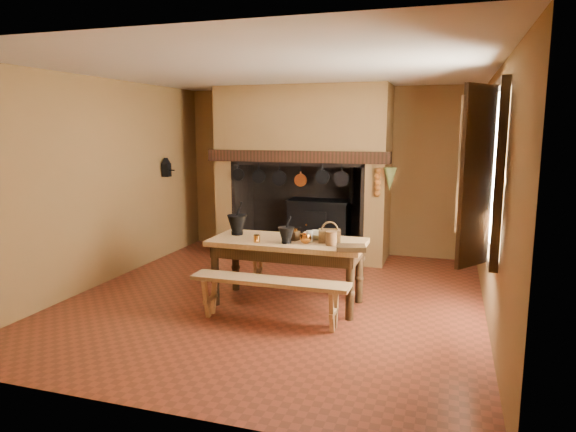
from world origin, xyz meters
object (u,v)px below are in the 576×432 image
(iron_range, at_px, (320,226))
(mixing_bowl, at_px, (317,235))
(wicker_basket, at_px, (330,235))
(coffee_grinder, at_px, (294,235))
(bench_front, at_px, (270,290))
(work_table, at_px, (288,250))

(iron_range, xyz_separation_m, mixing_bowl, (0.57, -2.39, 0.36))
(iron_range, xyz_separation_m, wicker_basket, (0.75, -2.53, 0.40))
(coffee_grinder, bearing_deg, bench_front, -77.64)
(work_table, xyz_separation_m, coffee_grinder, (0.08, -0.01, 0.19))
(iron_range, height_order, mixing_bowl, iron_range)
(work_table, bearing_deg, iron_range, 95.46)
(work_table, relative_size, bench_front, 1.04)
(coffee_grinder, bearing_deg, wicker_basket, 24.48)
(iron_range, distance_m, coffee_grinder, 2.62)
(work_table, height_order, bench_front, work_table)
(iron_range, distance_m, work_table, 2.58)
(coffee_grinder, height_order, wicker_basket, wicker_basket)
(iron_range, bearing_deg, bench_front, -85.66)
(mixing_bowl, distance_m, wicker_basket, 0.24)
(work_table, bearing_deg, bench_front, -90.00)
(bench_front, relative_size, mixing_bowl, 5.76)
(iron_range, bearing_deg, work_table, -84.54)
(bench_front, bearing_deg, work_table, 90.00)
(coffee_grinder, xyz_separation_m, mixing_bowl, (0.24, 0.18, -0.03))
(iron_range, height_order, work_table, iron_range)
(coffee_grinder, bearing_deg, iron_range, 116.65)
(work_table, height_order, mixing_bowl, mixing_bowl)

